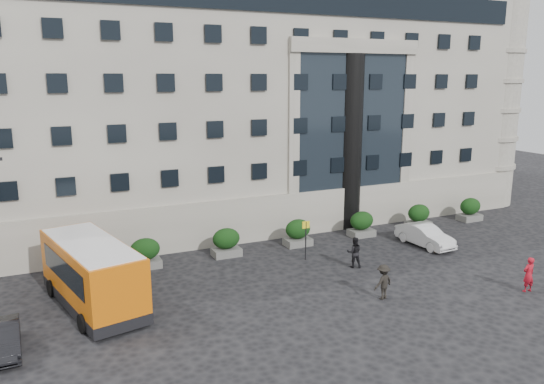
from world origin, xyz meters
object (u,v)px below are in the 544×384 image
Objects in this scene: hedge_c at (298,232)px; pedestrian_b at (354,252)px; pedestrian_a at (529,274)px; hedge_a at (145,253)px; minibus at (92,272)px; hedge_e at (419,216)px; red_truck at (3,218)px; white_taxi at (425,236)px; hedge_b at (226,242)px; bus_stop_sign at (306,234)px; parked_car_b at (3,339)px; pedestrian_c at (383,282)px; hedge_f at (470,209)px; hedge_d at (362,224)px.

pedestrian_b reaches higher than hedge_c.
pedestrian_a is 1.02× the size of pedestrian_b.
pedestrian_b is at bearing -24.20° from hedge_a.
pedestrian_b is (11.56, -5.20, 0.02)m from hedge_a.
minibus is (-13.91, -4.46, 0.92)m from hedge_c.
hedge_e is 30.65m from red_truck.
pedestrian_b is at bearing -43.96° from pedestrian_a.
minibus is (-3.51, -4.46, 0.92)m from hedge_a.
white_taxi is 2.35× the size of pedestrian_b.
hedge_b is at bearing -40.05° from pedestrian_a.
bus_stop_sign reaches higher than hedge_e.
parked_car_b is at bearing -134.20° from hedge_a.
hedge_f is at bearing -161.92° from pedestrian_c.
pedestrian_c is (-7.69, 2.46, -0.03)m from pedestrian_a.
minibus is at bearing -171.40° from hedge_f.
red_truck is at bearing 162.94° from hedge_f.
red_truck is 27.31m from pedestrian_c.
white_taxi is (21.77, 0.75, -1.11)m from minibus.
hedge_a is 15.60m from hedge_d.
hedge_c is 14.44m from pedestrian_a.
parked_car_b is at bearing -156.69° from hedge_c.
hedge_b and hedge_c have the same top height.
white_taxi is at bearing -87.99° from pedestrian_a.
hedge_c is 0.22× the size of minibus.
hedge_d is 25.82m from red_truck.
hedge_c is 10.40m from hedge_e.
hedge_e is (10.40, 0.00, 0.00)m from hedge_c.
minibus reaches higher than white_taxi.
bus_stop_sign is (-6.10, -2.80, 0.80)m from hedge_d.
pedestrian_a is at bearing -34.29° from hedge_a.
hedge_b is at bearing 160.08° from white_taxi.
bus_stop_sign reaches higher than parked_car_b.
bus_stop_sign reaches higher than hedge_d.
pedestrian_b is (15.07, -0.74, -0.90)m from minibus.
hedge_f is (15.60, 0.00, 0.00)m from hedge_c.
hedge_d is 0.49× the size of parked_car_b.
white_taxi is (2.66, -3.71, -0.20)m from hedge_d.
red_truck is (-8.01, 10.44, 0.54)m from hedge_a.
minibus is (-13.01, -1.66, 0.11)m from bus_stop_sign.
hedge_a and hedge_f have the same top height.
hedge_c is at bearing -104.48° from pedestrian_c.
hedge_f is 15.35m from pedestrian_b.
red_truck is at bearing 90.06° from parked_car_b.
bus_stop_sign is at bearing -155.34° from hedge_d.
bus_stop_sign is at bearing -97.38° from pedestrian_c.
pedestrian_b is (-14.44, -5.20, 0.02)m from hedge_f.
bus_stop_sign is (-11.30, -2.80, 0.80)m from hedge_e.
pedestrian_c is (10.31, -9.81, 0.01)m from hedge_a.
parked_car_b is 2.01× the size of pedestrian_c.
hedge_a is 0.49× the size of parked_car_b.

